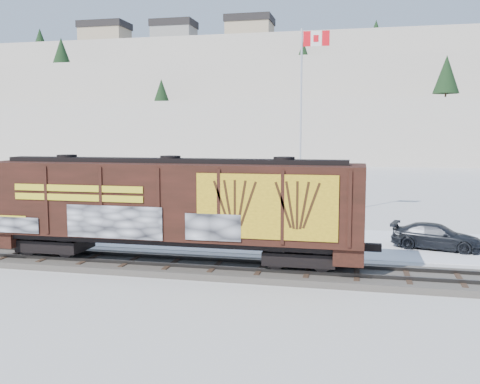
% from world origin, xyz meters
% --- Properties ---
extents(ground, '(500.00, 500.00, 0.00)m').
position_xyz_m(ground, '(0.00, 0.00, 0.00)').
color(ground, white).
rests_on(ground, ground).
extents(rail_track, '(50.00, 3.40, 0.43)m').
position_xyz_m(rail_track, '(0.00, 0.00, 0.15)').
color(rail_track, '#59544C').
rests_on(rail_track, ground).
extents(parking_strip, '(40.00, 8.00, 0.03)m').
position_xyz_m(parking_strip, '(0.00, 7.50, 0.01)').
color(parking_strip, white).
rests_on(parking_strip, ground).
extents(hillside, '(360.00, 110.00, 93.00)m').
position_xyz_m(hillside, '(-0.05, 139.79, 14.37)').
color(hillside, white).
rests_on(hillside, ground).
extents(hopper_railcar, '(16.71, 3.06, 4.51)m').
position_xyz_m(hopper_railcar, '(-2.09, -0.01, 2.93)').
color(hopper_railcar, black).
rests_on(hopper_railcar, rail_track).
extents(flagpole, '(2.30, 0.90, 12.99)m').
position_xyz_m(flagpole, '(2.10, 14.63, 4.91)').
color(flagpole, silver).
rests_on(flagpole, ground).
extents(car_silver, '(4.57, 2.36, 1.49)m').
position_xyz_m(car_silver, '(-9.90, 5.54, 0.77)').
color(car_silver, '#AAACB1').
rests_on(car_silver, parking_strip).
extents(car_white, '(4.63, 2.53, 1.45)m').
position_xyz_m(car_white, '(-0.26, 7.28, 0.75)').
color(car_white, silver).
rests_on(car_white, parking_strip).
extents(car_dark, '(4.81, 2.81, 1.31)m').
position_xyz_m(car_dark, '(9.97, 6.76, 0.68)').
color(car_dark, black).
rests_on(car_dark, parking_strip).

